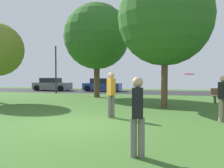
% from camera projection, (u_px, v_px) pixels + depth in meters
% --- Properties ---
extents(ground_plane, '(44.00, 44.00, 0.00)m').
position_uv_depth(ground_plane, '(79.00, 124.00, 7.67)').
color(ground_plane, '#3D6628').
extents(road_strip, '(44.00, 6.40, 0.01)m').
position_uv_depth(road_strip, '(138.00, 92.00, 23.19)').
color(road_strip, '#28282B').
rests_on(road_strip, ground_plane).
extents(maple_tree_near, '(5.08, 5.08, 7.27)m').
position_uv_depth(maple_tree_near, '(97.00, 37.00, 17.36)').
color(maple_tree_near, brown).
rests_on(maple_tree_near, ground_plane).
extents(maple_tree_far, '(4.86, 4.86, 7.05)m').
position_uv_depth(maple_tree_far, '(165.00, 19.00, 11.51)').
color(maple_tree_far, brown).
rests_on(maple_tree_far, ground_plane).
extents(person_catcher, '(0.38, 0.38, 1.80)m').
position_uv_depth(person_catcher, '(111.00, 92.00, 8.89)').
color(person_catcher, slate).
rests_on(person_catcher, ground_plane).
extents(person_bystander, '(0.30, 0.35, 1.63)m').
position_uv_depth(person_bystander, '(137.00, 113.00, 4.54)').
color(person_bystander, slate).
rests_on(person_bystander, ground_plane).
extents(person_walking, '(0.31, 0.37, 1.66)m').
position_uv_depth(person_walking, '(223.00, 97.00, 8.03)').
color(person_walking, gray).
rests_on(person_walking, ground_plane).
extents(frisbee_disc, '(0.36, 0.36, 0.03)m').
position_uv_depth(frisbee_disc, '(189.00, 74.00, 5.73)').
color(frisbee_disc, '#EA2D6B').
extents(parked_car_grey, '(4.17, 1.99, 1.44)m').
position_uv_depth(parked_car_grey, '(52.00, 85.00, 25.56)').
color(parked_car_grey, slate).
rests_on(parked_car_grey, ground_plane).
extents(parked_car_blue, '(4.01, 2.01, 1.41)m').
position_uv_depth(parked_car_blue, '(102.00, 85.00, 24.46)').
color(parked_car_blue, '#233893').
rests_on(parked_car_blue, ground_plane).
extents(street_lamp_post, '(0.14, 0.14, 4.50)m').
position_uv_depth(street_lamp_post, '(56.00, 70.00, 21.19)').
color(street_lamp_post, '#2D2D33').
rests_on(street_lamp_post, ground_plane).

